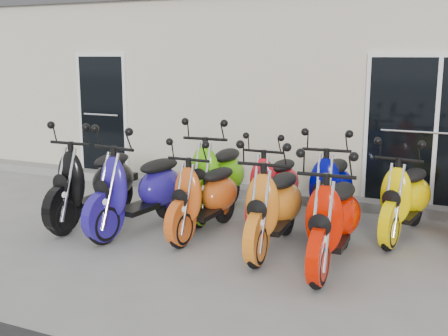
{
  "coord_description": "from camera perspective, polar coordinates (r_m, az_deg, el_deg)",
  "views": [
    {
      "loc": [
        3.2,
        -6.28,
        2.29
      ],
      "look_at": [
        0.0,
        0.6,
        0.75
      ],
      "focal_mm": 45.0,
      "sensor_mm": 36.0,
      "label": 1
    }
  ],
  "objects": [
    {
      "name": "door_right",
      "position": [
        8.53,
        20.78,
        3.8
      ],
      "size": [
        2.02,
        0.08,
        2.22
      ],
      "primitive_type": "cube",
      "color": "black",
      "rests_on": "front_step"
    },
    {
      "name": "roof_cap",
      "position": [
        11.95,
        9.72,
        16.08
      ],
      "size": [
        14.2,
        6.2,
        0.16
      ],
      "primitive_type": "cube",
      "color": "#3F3F42",
      "rests_on": "building"
    },
    {
      "name": "scooter_back_yellow",
      "position": [
        7.4,
        17.99,
        -1.78
      ],
      "size": [
        0.88,
        1.87,
        1.33
      ],
      "primitive_type": null,
      "rotation": [
        0.0,
        0.0,
        -0.13
      ],
      "color": "#FDDC00",
      "rests_on": "ground"
    },
    {
      "name": "scooter_front_black",
      "position": [
        7.87,
        -13.11,
        -0.29
      ],
      "size": [
        0.73,
        1.97,
        1.45
      ],
      "primitive_type": null,
      "rotation": [
        0.0,
        0.0,
        0.01
      ],
      "color": "black",
      "rests_on": "ground"
    },
    {
      "name": "scooter_front_orange_b",
      "position": [
        6.6,
        5.1,
        -2.61
      ],
      "size": [
        0.79,
        1.9,
        1.38
      ],
      "primitive_type": null,
      "rotation": [
        0.0,
        0.0,
        0.06
      ],
      "color": "orange",
      "rests_on": "ground"
    },
    {
      "name": "ground",
      "position": [
        7.41,
        -1.97,
        -6.54
      ],
      "size": [
        80.0,
        80.0,
        0.0
      ],
      "primitive_type": "plane",
      "color": "gray",
      "rests_on": "ground"
    },
    {
      "name": "front_step",
      "position": [
        9.16,
        3.75,
        -2.53
      ],
      "size": [
        14.0,
        0.4,
        0.15
      ],
      "primitive_type": "cube",
      "color": "gray",
      "rests_on": "ground"
    },
    {
      "name": "door_left",
      "position": [
        10.64,
        -12.21,
        5.68
      ],
      "size": [
        1.07,
        0.08,
        2.22
      ],
      "primitive_type": "cube",
      "color": "black",
      "rests_on": "front_step"
    },
    {
      "name": "scooter_front_orange_a",
      "position": [
        7.16,
        -1.96,
        -1.76
      ],
      "size": [
        0.71,
        1.79,
        1.3
      ],
      "primitive_type": null,
      "rotation": [
        0.0,
        0.0,
        -0.04
      ],
      "color": "#CF5317",
      "rests_on": "ground"
    },
    {
      "name": "scooter_back_blue",
      "position": [
        7.51,
        10.84,
        -0.94
      ],
      "size": [
        0.84,
        1.95,
        1.4
      ],
      "primitive_type": null,
      "rotation": [
        0.0,
        0.0,
        0.08
      ],
      "color": "#000280",
      "rests_on": "ground"
    },
    {
      "name": "building",
      "position": [
        11.93,
        9.44,
        8.02
      ],
      "size": [
        14.0,
        6.0,
        3.2
      ],
      "primitive_type": "cube",
      "color": "beige",
      "rests_on": "ground"
    },
    {
      "name": "scooter_back_red",
      "position": [
        7.83,
        5.1,
        -0.71
      ],
      "size": [
        0.67,
        1.75,
        1.28
      ],
      "primitive_type": null,
      "rotation": [
        0.0,
        0.0,
        -0.02
      ],
      "color": "red",
      "rests_on": "ground"
    },
    {
      "name": "scooter_back_green",
      "position": [
        8.02,
        -0.7,
        0.26
      ],
      "size": [
        0.88,
        2.03,
        1.46
      ],
      "primitive_type": null,
      "rotation": [
        0.0,
        0.0,
        0.08
      ],
      "color": "#55BE0B",
      "rests_on": "ground"
    },
    {
      "name": "scooter_front_blue",
      "position": [
        7.38,
        -8.65,
        -0.91
      ],
      "size": [
        0.96,
        2.03,
        1.45
      ],
      "primitive_type": null,
      "rotation": [
        0.0,
        0.0,
        -0.13
      ],
      "color": "navy",
      "rests_on": "ground"
    },
    {
      "name": "scooter_front_red",
      "position": [
        6.16,
        11.09,
        -3.82
      ],
      "size": [
        0.74,
        1.88,
        1.37
      ],
      "primitive_type": null,
      "rotation": [
        0.0,
        0.0,
        0.04
      ],
      "color": "red",
      "rests_on": "ground"
    }
  ]
}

